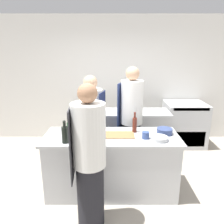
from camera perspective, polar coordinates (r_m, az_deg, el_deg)
The scene contains 18 objects.
ground_plane at distance 3.55m, azimuth -0.01°, elevation -19.60°, with size 16.00×16.00×0.00m, color #A89E8E.
wall_back at distance 5.06m, azimuth 0.04°, elevation 8.44°, with size 8.00×0.06×2.80m.
prep_counter at distance 3.31m, azimuth -0.01°, elevation -13.31°, with size 1.92×0.72×0.89m.
pass_counter at distance 4.46m, azimuth 3.17°, elevation -5.36°, with size 1.80×0.59×0.89m.
oven_range at distance 5.12m, azimuth 18.42°, elevation -2.97°, with size 0.86×0.74×0.95m.
chef_at_prep_near at distance 2.55m, azimuth -5.87°, elevation -12.20°, with size 0.40×0.38×1.74m.
chef_at_stove at distance 3.71m, azimuth -5.21°, elevation -3.48°, with size 0.43×0.41×1.68m.
chef_at_pass_far at distance 3.82m, azimuth 5.17°, elevation -1.79°, with size 0.44×0.43×1.80m.
bottle_olive_oil at distance 3.24m, azimuth -11.03°, elevation -3.95°, with size 0.06×0.06×0.22m.
bottle_vinegar at distance 2.89m, azimuth -4.87°, elevation -6.42°, with size 0.08×0.08×0.21m.
bottle_wine at distance 2.92m, azimuth -12.07°, elevation -5.67°, with size 0.09×0.09×0.30m.
bottle_cooking_oil at distance 3.23m, azimuth 6.05°, elevation -3.20°, with size 0.07×0.07×0.31m.
bowl_mixing_large at distance 3.03m, azimuth 12.40°, elevation -6.78°, with size 0.23×0.23×0.05m.
bowl_prep_small at distance 3.26m, azimuth 13.70°, elevation -4.89°, with size 0.23×0.23×0.08m.
bowl_ceramic_blue at distance 3.24m, azimuth -5.97°, elevation -4.93°, with size 0.20×0.20×0.06m.
cup at distance 3.05m, azimuth 8.90°, elevation -6.01°, with size 0.10×0.10×0.10m.
cutting_board at distance 3.13m, azimuth 1.91°, elevation -5.99°, with size 0.44×0.27×0.01m.
stockpot at distance 4.17m, azimuth -4.03°, elevation 1.27°, with size 0.25×0.25×0.24m.
Camera 1 is at (0.01, -2.89, 2.07)m, focal length 35.00 mm.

